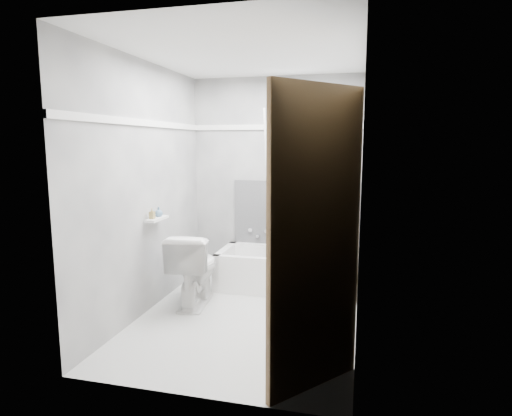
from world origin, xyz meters
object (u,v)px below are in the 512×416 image
(bathtub, at_px, (285,270))
(office_chair, at_px, (301,232))
(toilet, at_px, (194,269))
(door, at_px, (355,256))
(soap_bottle_a, at_px, (152,213))
(soap_bottle_b, at_px, (159,212))

(bathtub, xyz_separation_m, office_chair, (0.17, 0.04, 0.45))
(toilet, bearing_deg, door, 130.23)
(office_chair, bearing_deg, door, -37.68)
(toilet, xyz_separation_m, door, (1.60, -1.52, 0.63))
(door, height_order, soap_bottle_a, door)
(office_chair, distance_m, soap_bottle_a, 1.66)
(toilet, relative_size, soap_bottle_b, 7.39)
(soap_bottle_b, bearing_deg, door, -36.34)
(bathtub, bearing_deg, door, -70.43)
(bathtub, distance_m, soap_bottle_b, 1.58)
(door, bearing_deg, toilet, 136.46)
(office_chair, distance_m, soap_bottle_b, 1.58)
(office_chair, height_order, toilet, office_chair)
(toilet, bearing_deg, bathtub, -145.97)
(bathtub, bearing_deg, toilet, -139.74)
(office_chair, distance_m, toilet, 1.26)
(toilet, bearing_deg, soap_bottle_a, 31.56)
(bathtub, relative_size, office_chair, 1.40)
(toilet, distance_m, soap_bottle_b, 0.68)
(door, distance_m, soap_bottle_a, 2.30)
(office_chair, xyz_separation_m, door, (0.62, -2.25, 0.34))
(office_chair, height_order, soap_bottle_b, office_chair)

